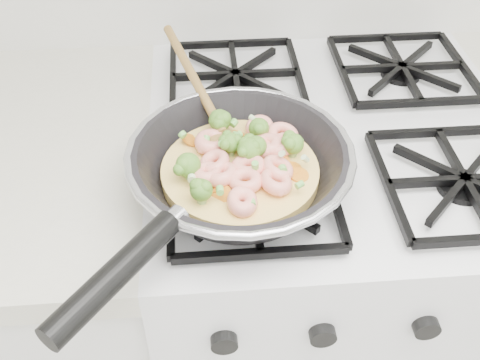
{
  "coord_description": "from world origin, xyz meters",
  "views": [
    {
      "loc": [
        -0.21,
        1.0,
        1.45
      ],
      "look_at": [
        -0.17,
        1.56,
        0.93
      ],
      "focal_mm": 42.15,
      "sensor_mm": 36.0,
      "label": 1
    }
  ],
  "objects": [
    {
      "name": "stove",
      "position": [
        0.0,
        1.7,
        0.46
      ],
      "size": [
        0.6,
        0.6,
        0.92
      ],
      "color": "white",
      "rests_on": "ground"
    },
    {
      "name": "skillet",
      "position": [
        -0.17,
        1.56,
        0.96
      ],
      "size": [
        0.37,
        0.57,
        0.09
      ],
      "rotation": [
        0.0,
        0.0,
        0.35
      ],
      "color": "black",
      "rests_on": "stove"
    }
  ]
}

